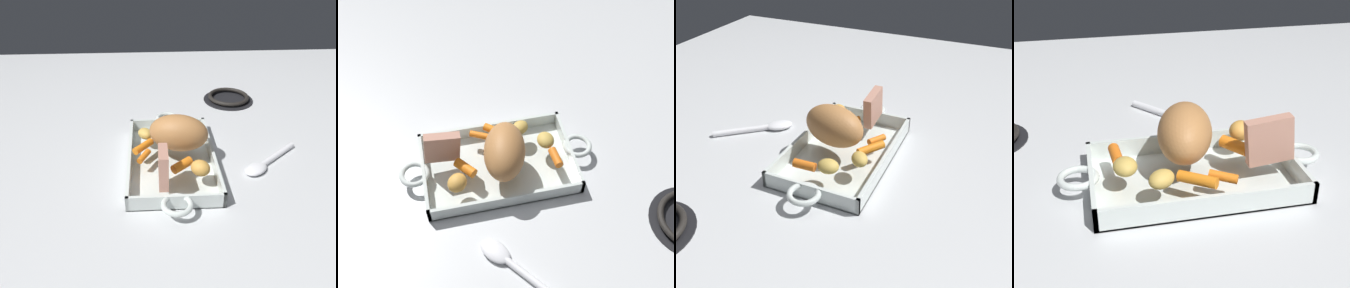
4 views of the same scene
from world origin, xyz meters
The scene contains 12 objects.
ground_plane centered at (0.00, 0.00, 0.00)m, with size 1.98×1.98×0.00m, color silver.
roasting_dish centered at (0.00, 0.00, 0.01)m, with size 0.47×0.23×0.04m.
pork_roast centered at (0.01, -0.02, 0.09)m, with size 0.15×0.09×0.10m, color #B07440.
roast_slice_outer centered at (-0.13, 0.03, 0.08)m, with size 0.02×0.08×0.08m, color tan.
baby_carrot_short centered at (-0.03, 0.07, 0.05)m, with size 0.02×0.02×0.05m, color orange.
baby_carrot_northwest centered at (0.01, 0.07, 0.05)m, with size 0.02×0.02×0.07m, color orange.
baby_carrot_long centered at (-0.08, -0.02, 0.05)m, with size 0.02×0.02×0.05m, color orange.
baby_carrot_northeast centered at (0.13, -0.03, 0.05)m, with size 0.02×0.02×0.05m, color orange.
potato_halved centered at (-0.11, -0.06, 0.06)m, with size 0.04×0.05×0.04m, color gold.
potato_golden_small centered at (0.12, 0.02, 0.05)m, with size 0.04×0.05×0.03m, color gold.
potato_golden_large centered at (0.07, 0.07, 0.05)m, with size 0.05×0.04×0.03m, color gold.
serving_spoon centered at (-0.03, -0.25, 0.01)m, with size 0.16×0.18×0.02m.
Camera 2 is at (-0.11, -0.60, 0.86)m, focal length 45.71 mm.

